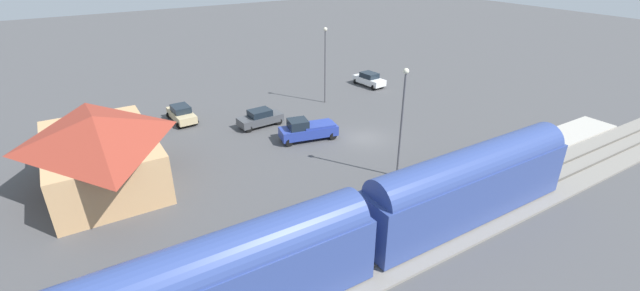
% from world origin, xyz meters
% --- Properties ---
extents(ground_plane, '(200.00, 200.00, 0.00)m').
position_xyz_m(ground_plane, '(0.00, 0.00, 0.00)').
color(ground_plane, '#4C4C4F').
extents(railway_track, '(4.80, 70.00, 0.30)m').
position_xyz_m(railway_track, '(-14.00, 0.00, 0.09)').
color(railway_track, gray).
rests_on(railway_track, ground).
extents(platform, '(3.20, 46.00, 0.30)m').
position_xyz_m(platform, '(-10.00, 0.00, 0.15)').
color(platform, '#B7B2A8').
rests_on(platform, ground).
extents(station_building, '(12.69, 8.29, 5.53)m').
position_xyz_m(station_building, '(4.00, 22.00, 2.87)').
color(station_building, tan).
rests_on(station_building, ground).
extents(pedestrian_on_platform, '(0.36, 0.36, 1.71)m').
position_xyz_m(pedestrian_on_platform, '(-10.16, 6.54, 1.28)').
color(pedestrian_on_platform, '#23284C').
rests_on(pedestrian_on_platform, platform).
extents(sedan_charcoal, '(2.11, 4.60, 1.74)m').
position_xyz_m(sedan_charcoal, '(8.02, 7.12, 0.88)').
color(sedan_charcoal, '#47494F').
rests_on(sedan_charcoal, ground).
extents(sedan_white, '(4.65, 2.59, 1.74)m').
position_xyz_m(sedan_white, '(12.89, -10.61, 0.88)').
color(sedan_white, white).
rests_on(sedan_white, ground).
extents(pickup_blue, '(3.02, 5.69, 2.14)m').
position_xyz_m(pickup_blue, '(2.63, 4.72, 1.03)').
color(pickup_blue, '#283D9E').
rests_on(pickup_blue, ground).
extents(sedan_tan, '(4.58, 2.44, 1.74)m').
position_xyz_m(sedan_tan, '(13.43, 13.57, 0.88)').
color(sedan_tan, '#C6B284').
rests_on(sedan_tan, ground).
extents(light_pole_near_platform, '(0.44, 0.44, 8.83)m').
position_xyz_m(light_pole_near_platform, '(-7.20, 2.17, 5.46)').
color(light_pole_near_platform, '#515156').
rests_on(light_pole_near_platform, ground).
extents(light_pole_lot_center, '(0.44, 0.44, 8.63)m').
position_xyz_m(light_pole_lot_center, '(10.55, -2.29, 5.35)').
color(light_pole_lot_center, '#515156').
rests_on(light_pole_lot_center, ground).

